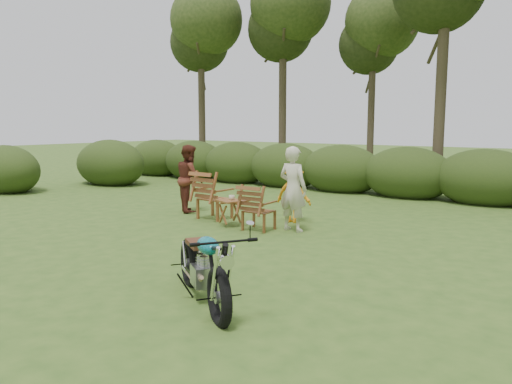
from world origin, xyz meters
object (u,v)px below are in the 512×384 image
Objects in this scene: cup at (232,197)px; side_table at (230,213)px; adult_b at (190,211)px; lawn_chair_left at (215,219)px; adult_a at (293,231)px; child at (293,222)px; lawn_chair_right at (259,230)px; motorcycle at (203,301)px.

side_table is at bearing -116.94° from cup.
lawn_chair_left is at bearing -159.25° from adult_b.
child is at bearing -55.46° from adult_a.
child is (2.59, 0.33, 0.00)m from adult_b.
motorcycle is at bearing 112.03° from lawn_chair_right.
lawn_chair_left reaches higher than lawn_chair_right.
adult_b reaches higher than child.
adult_a is 1.04× the size of adult_b.
adult_a is 3.05m from adult_b.
child reaches higher than side_table.
adult_b is (-2.46, 0.70, 0.00)m from lawn_chair_right.
adult_b reaches higher than cup.
adult_a is at bearing 16.42° from side_table.
motorcycle is 1.82× the size of lawn_chair_left.
child is (1.55, 0.65, 0.00)m from lawn_chair_left.
lawn_chair_right is 7.48× the size of cup.
motorcycle is 1.57× the size of child.
lawn_chair_left is at bearing 162.58° from motorcycle.
lawn_chair_left is 8.75× the size of cup.
side_table is (-2.39, 3.43, 0.26)m from motorcycle.
adult_b is at bearing 157.26° from side_table.
adult_a is (0.57, 0.31, 0.00)m from lawn_chair_right.
cup is (-0.65, -0.02, 0.57)m from lawn_chair_right.
child reaches higher than lawn_chair_left.
lawn_chair_left is 1.08m from adult_b.
motorcycle reaches higher than lawn_chair_left.
child reaches higher than motorcycle.
child is (-0.44, 0.72, 0.00)m from adult_a.
side_table reaches higher than lawn_chair_left.
cup is at bearing -2.93° from lawn_chair_right.
adult_b is at bearing -16.86° from lawn_chair_left.
lawn_chair_right is at bearing 1.44° from cup.
side_table is 1.37m from child.
child is at bearing 53.62° from side_table.
adult_a is at bearing -155.76° from lawn_chair_right.
side_table is 4.52× the size of cup.
adult_a is at bearing 140.35° from motorcycle.
lawn_chair_right is (-1.73, 3.48, 0.00)m from motorcycle.
lawn_chair_right is at bearing 78.99° from child.
adult_a reaches higher than adult_b.
motorcycle is at bearing 129.92° from lawn_chair_left.
lawn_chair_right is 0.72m from side_table.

